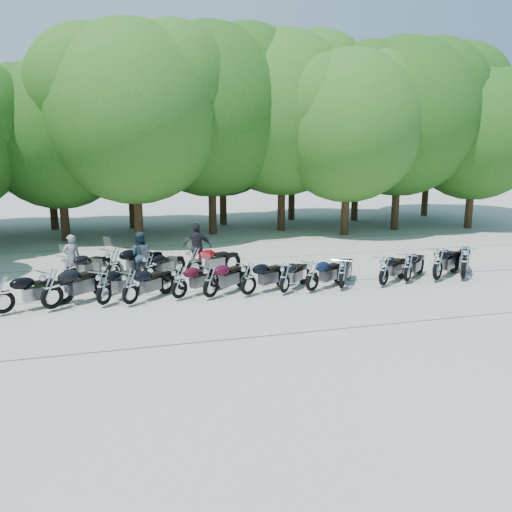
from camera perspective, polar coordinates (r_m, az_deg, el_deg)
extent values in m
plane|color=#A09990|center=(15.75, 1.40, -5.02)|extent=(90.00, 90.00, 0.00)
cylinder|color=#3A2614|center=(27.63, -21.10, 5.05)|extent=(0.44, 0.44, 3.31)
sphere|color=#286319|center=(27.48, -21.68, 12.64)|extent=(7.31, 7.31, 7.31)
cylinder|color=#3A2614|center=(25.84, -13.35, 5.80)|extent=(0.44, 0.44, 3.93)
sphere|color=#357721|center=(25.77, -13.84, 15.48)|extent=(8.70, 8.70, 8.70)
cylinder|color=#3A2614|center=(28.07, -5.02, 6.74)|extent=(0.44, 0.44, 4.13)
sphere|color=#286319|center=(28.03, -5.19, 16.10)|extent=(9.13, 9.13, 9.13)
cylinder|color=#3A2614|center=(29.15, 2.92, 6.93)|extent=(0.44, 0.44, 4.09)
sphere|color=#357721|center=(29.10, 3.02, 15.85)|extent=(9.04, 9.04, 9.04)
cylinder|color=#3A2614|center=(28.02, 10.19, 6.07)|extent=(0.44, 0.44, 3.62)
sphere|color=#357721|center=(27.91, 10.50, 14.28)|extent=(8.00, 8.00, 8.00)
cylinder|color=#3A2614|center=(30.54, 15.70, 6.62)|extent=(0.44, 0.44, 3.98)
sphere|color=#286319|center=(30.49, 16.18, 14.89)|extent=(8.79, 8.79, 8.79)
cylinder|color=#3A2614|center=(32.69, 23.25, 5.92)|extent=(0.44, 0.44, 3.41)
sphere|color=#286319|center=(32.57, 23.81, 12.53)|extent=(7.53, 7.53, 7.53)
cylinder|color=#3A2614|center=(31.82, -22.21, 5.97)|extent=(0.44, 0.44, 3.52)
sphere|color=#357721|center=(31.71, -22.77, 12.98)|extent=(7.78, 7.78, 7.78)
cylinder|color=#3A2614|center=(31.02, -13.97, 6.27)|extent=(0.44, 0.44, 3.42)
sphere|color=#286319|center=(30.90, -14.33, 13.28)|extent=(7.56, 7.56, 7.56)
cylinder|color=#3A2614|center=(31.63, -3.79, 6.83)|extent=(0.44, 0.44, 3.56)
sphere|color=#286319|center=(31.53, -3.89, 14.00)|extent=(7.88, 7.88, 7.88)
cylinder|color=#3A2614|center=(33.85, 4.09, 7.33)|extent=(0.44, 0.44, 3.76)
sphere|color=#286319|center=(33.77, 4.20, 14.39)|extent=(8.31, 8.31, 8.31)
cylinder|color=#3A2614|center=(34.10, 11.26, 7.05)|extent=(0.44, 0.44, 3.63)
sphere|color=#357721|center=(34.01, 11.54, 13.81)|extent=(8.02, 8.02, 8.02)
cylinder|color=#3A2614|center=(37.82, 18.84, 7.68)|extent=(0.44, 0.44, 4.37)
sphere|color=#286319|center=(37.82, 19.35, 15.00)|extent=(9.67, 9.67, 9.67)
imported|color=gray|center=(19.06, -20.30, -0.17)|extent=(0.72, 0.60, 1.68)
imported|color=#223747|center=(18.55, -13.11, 0.06)|extent=(0.98, 0.84, 1.75)
imported|color=black|center=(19.52, -6.72, 1.05)|extent=(1.16, 0.66, 1.86)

